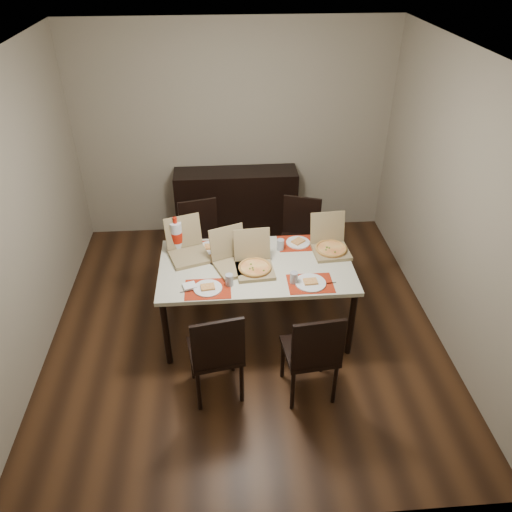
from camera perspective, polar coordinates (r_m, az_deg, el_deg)
name	(u,v)px	position (r m, az deg, el deg)	size (l,w,h in m)	color
ground	(245,326)	(5.12, -1.25, -8.06)	(3.80, 4.00, 0.02)	#3E2413
room_walls	(240,148)	(4.57, -1.85, 12.29)	(3.84, 4.02, 2.62)	gray
sideboard	(236,205)	(6.33, -2.26, 5.90)	(1.50, 0.40, 0.90)	black
dining_table	(256,271)	(4.69, 0.00, -1.69)	(1.80, 1.00, 0.75)	beige
chair_near_left	(216,352)	(4.13, -4.54, -10.88)	(0.49, 0.49, 0.93)	black
chair_near_right	(312,352)	(4.14, 6.47, -10.87)	(0.46, 0.46, 0.93)	black
chair_far_left	(201,239)	(5.52, -6.28, 1.95)	(0.50, 0.50, 0.93)	black
chair_far_right	(299,236)	(5.57, 4.95, 2.33)	(0.54, 0.54, 0.93)	black
setting_near_left	(211,286)	(4.37, -5.14, -3.44)	(0.47, 0.30, 0.11)	#AD210B
setting_near_right	(306,282)	(4.43, 5.77, -2.92)	(0.43, 0.30, 0.11)	#AD210B
setting_far_left	(212,247)	(4.89, -5.10, 1.03)	(0.49, 0.30, 0.11)	#AD210B
setting_far_right	(293,243)	(4.94, 4.28, 1.47)	(0.50, 0.30, 0.11)	#AD210B
napkin_loose	(257,270)	(4.57, 0.12, -1.57)	(0.12, 0.11, 0.02)	white
pizza_box_center	(254,265)	(4.56, -0.20, -0.99)	(0.37, 0.40, 0.34)	#8B7750
pizza_box_right	(330,246)	(4.88, 8.48, 1.13)	(0.36, 0.40, 0.34)	#8B7750
pizza_box_left	(188,250)	(4.80, -7.79, 0.66)	(0.45, 0.48, 0.35)	#8B7750
pizza_box_extra	(233,261)	(4.61, -2.66, -0.53)	(0.45, 0.47, 0.34)	#8B7750
faina_plate	(221,258)	(4.73, -3.97, -0.26)	(0.25, 0.25, 0.03)	black
dip_bowl	(258,255)	(4.76, 0.27, 0.06)	(0.13, 0.13, 0.03)	white
soda_bottle	(177,236)	(4.86, -9.07, 2.26)	(0.12, 0.12, 0.35)	silver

